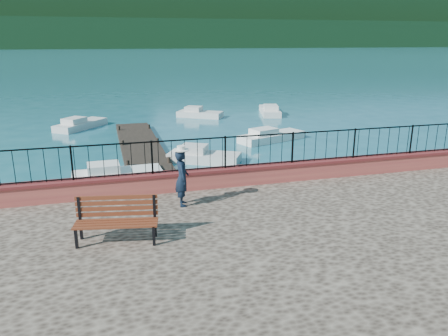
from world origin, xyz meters
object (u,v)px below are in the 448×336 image
boat_1 (204,154)px  person (182,178)px  boat_0 (117,171)px  boat_5 (270,109)px  park_bench (117,229)px  boat_2 (272,134)px  boat_3 (81,122)px  boat_4 (200,112)px

boat_1 → person: bearing=-78.3°
person → boat_1: bearing=-12.5°
boat_0 → person: bearing=-78.8°
person → boat_5: size_ratio=0.37×
park_bench → boat_1: bearing=77.5°
park_bench → boat_2: bearing=66.8°
park_bench → boat_0: park_bench is taller
boat_2 → boat_3: bearing=127.6°
person → boat_3: size_ratio=0.40×
boat_2 → boat_1: bearing=-164.7°
person → boat_4: 21.03m
boat_1 → boat_4: same height
boat_2 → boat_0: bearing=-169.2°
boat_1 → boat_5: 14.50m
boat_1 → boat_4: bearing=106.9°
boat_5 → park_bench: bearing=166.0°
park_bench → boat_2: (9.05, 13.42, -1.10)m
park_bench → boat_2: park_bench is taller
boat_2 → boat_5: (3.32, 8.76, 0.00)m
park_bench → person: (1.81, 1.83, 0.47)m
boat_1 → boat_3: bearing=148.9°
person → boat_4: size_ratio=0.47×
boat_5 → person: bearing=167.7°
boat_0 → boat_5: (12.09, 13.94, 0.00)m
park_bench → boat_4: bearing=83.6°
person → boat_5: (10.56, 20.35, -1.57)m
park_bench → person: size_ratio=1.23×
park_bench → boat_4: park_bench is taller
boat_0 → boat_3: (-1.81, 11.94, 0.00)m
boat_1 → boat_3: size_ratio=0.86×
boat_4 → boat_0: bearing=-83.0°
boat_2 → person: bearing=-141.8°
boat_1 → boat_5: (8.03, 12.07, 0.00)m
boat_3 → boat_2: bearing=-84.5°
boat_0 → boat_1: (4.05, 1.87, 0.00)m
boat_0 → boat_3: same height
person → boat_2: size_ratio=0.38×
boat_2 → boat_4: 9.03m
boat_3 → person: bearing=-131.6°
boat_4 → boat_5: bearing=32.2°
boat_3 → boat_5: same height
boat_3 → boat_4: 8.60m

